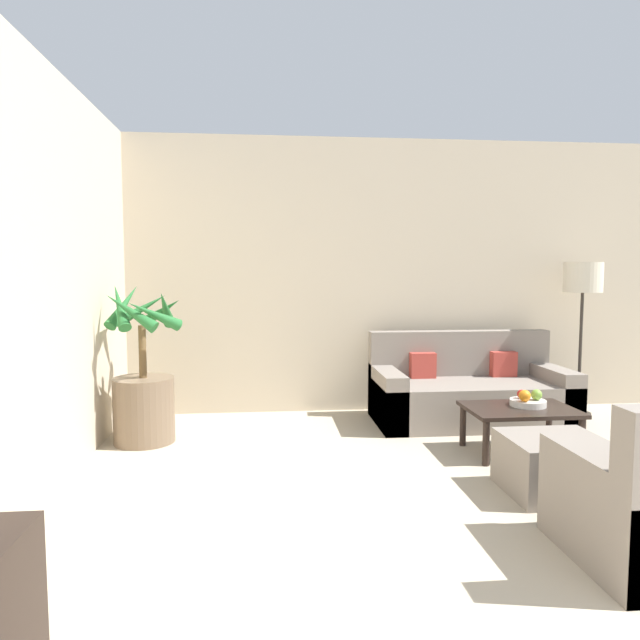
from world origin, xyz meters
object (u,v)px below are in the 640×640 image
sofa_loveseat (469,393)px  apple_green (537,395)px  apple_red (522,394)px  orange_fruit (525,396)px  fruit_bowl (528,403)px  coffee_table (520,414)px  potted_palm (144,389)px  floor_lamp (583,285)px  ottoman (554,465)px

sofa_loveseat → apple_green: (0.19, -0.94, 0.18)m
apple_red → orange_fruit: bearing=-103.5°
orange_fruit → fruit_bowl: bearing=46.1°
coffee_table → fruit_bowl: bearing=27.6°
potted_palm → fruit_bowl: potted_palm is taller
floor_lamp → apple_green: (-0.96, -1.06, -0.82)m
potted_palm → sofa_loveseat: size_ratio=0.75×
fruit_bowl → apple_red: (-0.03, 0.05, 0.06)m
potted_palm → ottoman: bearing=-26.1°
orange_fruit → ottoman: bearing=-101.7°
ottoman → potted_palm: bearing=153.9°
floor_lamp → apple_red: 1.67m
fruit_bowl → ottoman: size_ratio=0.45×
potted_palm → fruit_bowl: 3.06m
coffee_table → apple_green: 0.20m
apple_green → ottoman: size_ratio=0.14×
coffee_table → apple_red: bearing=60.7°
potted_palm → coffee_table: 2.99m
orange_fruit → ottoman: (-0.16, -0.76, -0.27)m
floor_lamp → fruit_bowl: 1.71m
ottoman → sofa_loveseat: bearing=87.2°
sofa_loveseat → ottoman: size_ratio=2.94×
coffee_table → apple_green: apple_green is taller
fruit_bowl → coffee_table: bearing=-152.4°
potted_palm → apple_red: potted_palm is taller
sofa_loveseat → orange_fruit: sofa_loveseat is taller
potted_palm → apple_red: bearing=-9.5°
ottoman → floor_lamp: bearing=56.5°
sofa_loveseat → apple_red: size_ratio=25.36×
orange_fruit → apple_green: bearing=19.6°
coffee_table → ottoman: bearing=-99.7°
potted_palm → orange_fruit: bearing=-11.6°
potted_palm → sofa_loveseat: potted_palm is taller
floor_lamp → sofa_loveseat: bearing=-173.8°
apple_green → orange_fruit: (-0.11, -0.04, 0.00)m
sofa_loveseat → potted_palm: bearing=-172.6°
potted_palm → apple_green: 3.12m
apple_red → ottoman: (-0.18, -0.87, -0.26)m
sofa_loveseat → fruit_bowl: 0.94m
fruit_bowl → apple_green: 0.09m
floor_lamp → orange_fruit: (-1.08, -1.10, -0.82)m
apple_red → orange_fruit: size_ratio=0.78×
coffee_table → apple_red: 0.17m
apple_red → orange_fruit: (-0.03, -0.10, 0.01)m
sofa_loveseat → apple_red: sofa_loveseat is taller
sofa_loveseat → orange_fruit: size_ratio=19.76×
coffee_table → ottoman: 0.80m
sofa_loveseat → ottoman: (-0.08, -1.74, -0.09)m
sofa_loveseat → orange_fruit: 1.00m
coffee_table → apple_green: size_ratio=9.68×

